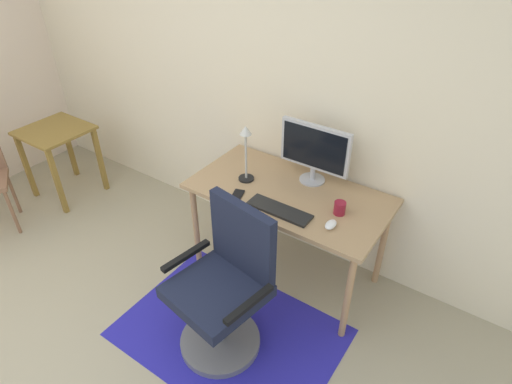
# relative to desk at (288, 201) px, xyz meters

# --- Properties ---
(wall_back) EXTENTS (6.00, 0.10, 2.60)m
(wall_back) POSITION_rel_desk_xyz_m (-0.51, 0.42, 0.63)
(wall_back) COLOR beige
(wall_back) RESTS_ON ground
(area_rug) EXTENTS (1.41, 1.01, 0.01)m
(area_rug) POSITION_rel_desk_xyz_m (-0.00, -0.70, -0.67)
(area_rug) COLOR #2724A4
(area_rug) RESTS_ON ground
(desk) EXTENTS (1.36, 0.71, 0.75)m
(desk) POSITION_rel_desk_xyz_m (0.00, 0.00, 0.00)
(desk) COLOR tan
(desk) RESTS_ON ground
(monitor) EXTENTS (0.50, 0.18, 0.43)m
(monitor) POSITION_rel_desk_xyz_m (0.06, 0.21, 0.32)
(monitor) COLOR #B2B2B7
(monitor) RESTS_ON desk
(keyboard) EXTENTS (0.43, 0.13, 0.02)m
(keyboard) POSITION_rel_desk_xyz_m (0.06, -0.22, 0.08)
(keyboard) COLOR black
(keyboard) RESTS_ON desk
(computer_mouse) EXTENTS (0.06, 0.10, 0.03)m
(computer_mouse) POSITION_rel_desk_xyz_m (0.40, -0.18, 0.09)
(computer_mouse) COLOR white
(computer_mouse) RESTS_ON desk
(coffee_cup) EXTENTS (0.08, 0.08, 0.09)m
(coffee_cup) POSITION_rel_desk_xyz_m (0.39, -0.03, 0.12)
(coffee_cup) COLOR maroon
(coffee_cup) RESTS_ON desk
(cell_phone) EXTENTS (0.11, 0.15, 0.01)m
(cell_phone) POSITION_rel_desk_xyz_m (-0.26, -0.24, 0.08)
(cell_phone) COLOR black
(cell_phone) RESTS_ON desk
(desk_lamp) EXTENTS (0.11, 0.11, 0.42)m
(desk_lamp) POSITION_rel_desk_xyz_m (-0.33, -0.04, 0.33)
(desk_lamp) COLOR black
(desk_lamp) RESTS_ON desk
(office_chair) EXTENTS (0.63, 0.58, 1.01)m
(office_chair) POSITION_rel_desk_xyz_m (0.01, -0.74, -0.24)
(office_chair) COLOR slate
(office_chair) RESTS_ON ground
(side_table) EXTENTS (0.55, 0.54, 0.68)m
(side_table) POSITION_rel_desk_xyz_m (-2.29, -0.26, -0.13)
(side_table) COLOR olive
(side_table) RESTS_ON ground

